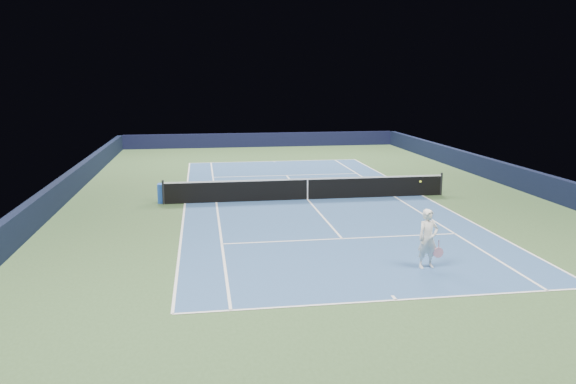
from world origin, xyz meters
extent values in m
plane|color=#344F2B|center=(0.00, 0.00, 0.00)|extent=(40.00, 40.00, 0.00)
cube|color=black|center=(0.00, 19.82, 0.55)|extent=(22.00, 0.35, 1.10)
cube|color=#111633|center=(10.82, 0.00, 0.55)|extent=(0.35, 40.00, 1.10)
cube|color=black|center=(-10.82, 0.00, 0.55)|extent=(0.35, 40.00, 1.10)
cube|color=#2C4E7E|center=(0.00, 0.00, 0.00)|extent=(10.97, 23.77, 0.01)
cube|color=white|center=(0.00, 11.88, 0.01)|extent=(10.97, 0.08, 0.00)
cube|color=white|center=(0.00, -11.88, 0.01)|extent=(10.97, 0.08, 0.00)
cube|color=white|center=(5.49, 0.00, 0.01)|extent=(0.08, 23.77, 0.00)
cube|color=white|center=(-5.49, 0.00, 0.01)|extent=(0.08, 23.77, 0.00)
cube|color=white|center=(4.12, 0.00, 0.01)|extent=(0.08, 23.77, 0.00)
cube|color=white|center=(-4.12, 0.00, 0.01)|extent=(0.08, 23.77, 0.00)
cube|color=white|center=(0.00, 6.40, 0.01)|extent=(8.23, 0.08, 0.00)
cube|color=white|center=(0.00, -6.40, 0.01)|extent=(8.23, 0.08, 0.00)
cube|color=white|center=(0.00, 0.00, 0.01)|extent=(0.08, 12.80, 0.00)
cube|color=white|center=(0.00, 11.73, 0.01)|extent=(0.08, 0.30, 0.00)
cube|color=white|center=(0.00, -11.73, 0.01)|extent=(0.08, 0.30, 0.00)
cylinder|color=black|center=(-6.40, 0.00, 0.54)|extent=(0.10, 0.10, 1.07)
cylinder|color=black|center=(6.40, 0.00, 0.54)|extent=(0.10, 0.10, 1.07)
cube|color=black|center=(0.00, 0.00, 0.46)|extent=(12.80, 0.03, 0.91)
cube|color=white|center=(0.00, 0.00, 0.94)|extent=(12.80, 0.04, 0.06)
cube|color=white|center=(0.00, 0.00, 0.46)|extent=(0.05, 0.04, 0.91)
cube|color=#1C48AD|center=(-6.40, 0.36, 0.42)|extent=(0.52, 0.48, 0.85)
cube|color=white|center=(-6.11, 0.36, 0.45)|extent=(0.08, 0.37, 0.38)
imported|color=white|center=(1.71, -9.67, 0.88)|extent=(0.70, 0.52, 1.74)
cylinder|color=#C78198|center=(2.03, -9.72, 0.70)|extent=(0.03, 0.03, 0.29)
cylinder|color=black|center=(2.03, -9.72, 0.46)|extent=(0.29, 0.02, 0.29)
cylinder|color=pink|center=(2.03, -9.72, 0.46)|extent=(0.31, 0.03, 0.31)
sphere|color=#E4F133|center=(1.81, -8.67, 2.37)|extent=(0.07, 0.07, 0.07)
camera|label=1|loc=(-4.68, -24.47, 5.47)|focal=35.00mm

